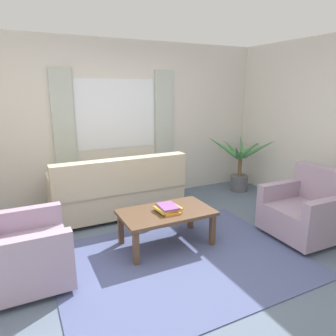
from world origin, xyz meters
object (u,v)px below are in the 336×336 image
object	(u,v)px
couch	(118,192)
potted_plant	(240,164)
armchair_left	(17,251)
book_stack_on_table	(168,208)
armchair_right	(307,210)
coffee_table	(166,215)

from	to	relation	value
couch	potted_plant	bearing A→B (deg)	-177.10
couch	armchair_left	size ratio (longest dim) A/B	2.16
armchair_left	book_stack_on_table	distance (m)	1.64
armchair_right	book_stack_on_table	distance (m)	1.79
armchair_left	potted_plant	bearing A→B (deg)	-70.45
coffee_table	potted_plant	size ratio (longest dim) A/B	0.98
armchair_left	potted_plant	size ratio (longest dim) A/B	0.79
armchair_right	potted_plant	xyz separation A→B (m)	(0.43, 1.85, 0.16)
armchair_right	coffee_table	xyz separation A→B (m)	(-1.70, 0.59, 0.03)
armchair_right	book_stack_on_table	size ratio (longest dim) A/B	2.63
armchair_left	coffee_table	size ratio (longest dim) A/B	0.80
armchair_left	armchair_right	size ratio (longest dim) A/B	1.00
couch	potted_plant	distance (m)	2.38
book_stack_on_table	potted_plant	size ratio (longest dim) A/B	0.30
book_stack_on_table	armchair_left	bearing A→B (deg)	-178.11
book_stack_on_table	potted_plant	bearing A→B (deg)	31.16
couch	armchair_left	distance (m)	1.83
couch	coffee_table	size ratio (longest dim) A/B	1.73
couch	potted_plant	size ratio (longest dim) A/B	1.70
couch	armchair_right	bearing A→B (deg)	138.35
coffee_table	potted_plant	distance (m)	2.48
couch	coffee_table	distance (m)	1.17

